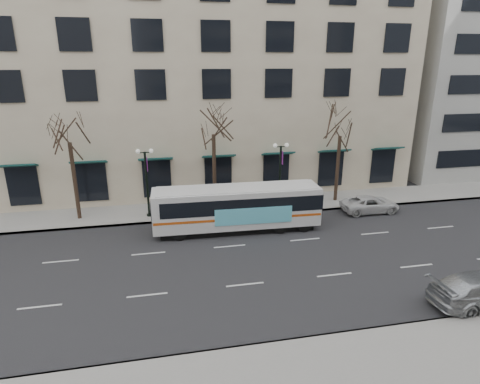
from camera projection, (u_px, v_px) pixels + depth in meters
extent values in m
plane|color=black|center=(237.00, 264.00, 23.07)|extent=(160.00, 160.00, 0.00)
cube|color=gray|center=(276.00, 204.00, 32.36)|extent=(80.00, 4.00, 0.15)
cube|color=#B7A78C|center=(174.00, 50.00, 38.45)|extent=(40.00, 20.00, 24.00)
cylinder|color=black|center=(75.00, 182.00, 28.46)|extent=(0.28, 0.28, 5.74)
cylinder|color=black|center=(214.00, 173.00, 30.32)|extent=(0.28, 0.28, 5.95)
cylinder|color=black|center=(337.00, 170.00, 32.28)|extent=(0.28, 0.28, 5.46)
cylinder|color=black|center=(147.00, 186.00, 28.97)|extent=(0.16, 0.16, 5.00)
cylinder|color=black|center=(149.00, 216.00, 29.71)|extent=(0.36, 0.36, 0.30)
cube|color=black|center=(145.00, 152.00, 28.19)|extent=(0.90, 0.06, 0.06)
sphere|color=silver|center=(138.00, 151.00, 28.08)|extent=(0.32, 0.32, 0.32)
sphere|color=silver|center=(151.00, 151.00, 28.25)|extent=(0.32, 0.32, 0.32)
cube|color=#7D2282|center=(147.00, 164.00, 28.48)|extent=(0.04, 0.45, 1.00)
cylinder|color=black|center=(280.00, 178.00, 30.85)|extent=(0.16, 0.16, 5.00)
cylinder|color=black|center=(279.00, 207.00, 31.59)|extent=(0.36, 0.36, 0.30)
cube|color=black|center=(281.00, 147.00, 30.08)|extent=(0.90, 0.06, 0.06)
sphere|color=silver|center=(275.00, 146.00, 29.96)|extent=(0.32, 0.32, 0.32)
sphere|color=silver|center=(287.00, 145.00, 30.13)|extent=(0.32, 0.32, 0.32)
cube|color=#7D2282|center=(282.00, 158.00, 30.37)|extent=(0.04, 0.45, 1.00)
cube|color=silver|center=(237.00, 206.00, 27.15)|extent=(11.29, 2.80, 2.57)
cube|color=black|center=(237.00, 226.00, 27.60)|extent=(10.39, 2.48, 0.42)
cube|color=black|center=(241.00, 201.00, 27.07)|extent=(10.85, 2.82, 1.03)
cube|color=#C35012|center=(237.00, 213.00, 27.29)|extent=(11.18, 2.82, 0.17)
cube|color=#5DCAE3|center=(254.00, 216.00, 26.21)|extent=(5.14, 0.23, 1.12)
cube|color=silver|center=(237.00, 188.00, 26.73)|extent=(10.73, 2.54, 0.07)
cylinder|color=black|center=(180.00, 234.00, 25.91)|extent=(0.94, 0.29, 0.94)
cylinder|color=black|center=(179.00, 221.00, 27.92)|extent=(0.94, 0.29, 0.94)
cylinder|color=black|center=(280.00, 227.00, 26.97)|extent=(0.94, 0.29, 0.94)
cylinder|color=black|center=(273.00, 215.00, 28.99)|extent=(0.94, 0.29, 0.94)
cylinder|color=black|center=(304.00, 225.00, 27.24)|extent=(0.94, 0.29, 0.94)
cylinder|color=black|center=(295.00, 214.00, 29.25)|extent=(0.94, 0.29, 0.94)
imported|color=silver|center=(370.00, 204.00, 30.74)|extent=(4.47, 2.10, 1.24)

